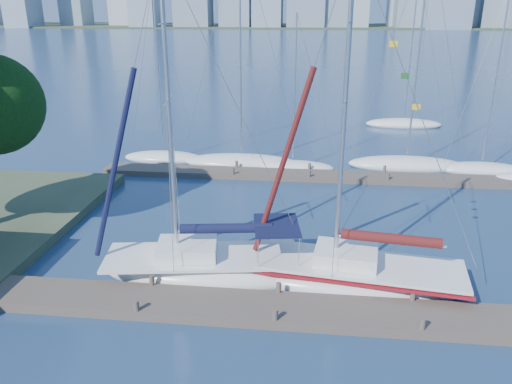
# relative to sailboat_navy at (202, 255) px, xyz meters

# --- Properties ---
(ground) EXTENTS (700.00, 700.00, 0.00)m
(ground) POSITION_rel_sailboat_navy_xyz_m (3.31, -2.43, -1.02)
(ground) COLOR #162848
(ground) RESTS_ON ground
(near_dock) EXTENTS (26.00, 2.00, 0.40)m
(near_dock) POSITION_rel_sailboat_navy_xyz_m (3.31, -2.43, -0.82)
(near_dock) COLOR brown
(near_dock) RESTS_ON ground
(far_dock) EXTENTS (30.00, 1.80, 0.36)m
(far_dock) POSITION_rel_sailboat_navy_xyz_m (5.31, 13.57, -0.84)
(far_dock) COLOR brown
(far_dock) RESTS_ON ground
(far_shore) EXTENTS (800.00, 100.00, 1.50)m
(far_shore) POSITION_rel_sailboat_navy_xyz_m (3.31, 317.57, -1.02)
(far_shore) COLOR #38472D
(far_shore) RESTS_ON ground
(sailboat_navy) EXTENTS (8.91, 4.04, 13.31)m
(sailboat_navy) POSITION_rel_sailboat_navy_xyz_m (0.00, 0.00, 0.00)
(sailboat_navy) COLOR white
(sailboat_navy) RESTS_ON ground
(sailboat_maroon) EXTENTS (9.03, 3.99, 13.39)m
(sailboat_maroon) POSITION_rel_sailboat_navy_xyz_m (6.48, -0.03, -0.01)
(sailboat_maroon) COLOR white
(sailboat_maroon) RESTS_ON ground
(bg_boat_0) EXTENTS (6.30, 4.16, 12.86)m
(bg_boat_0) POSITION_rel_sailboat_navy_xyz_m (-6.47, 16.54, -0.76)
(bg_boat_0) COLOR white
(bg_boat_0) RESTS_ON ground
(bg_boat_1) EXTENTS (8.45, 2.93, 16.20)m
(bg_boat_1) POSITION_rel_sailboat_navy_xyz_m (-0.56, 15.90, -0.71)
(bg_boat_1) COLOR white
(bg_boat_1) RESTS_ON ground
(bg_boat_2) EXTENTS (5.84, 2.26, 10.69)m
(bg_boat_2) POSITION_rel_sailboat_navy_xyz_m (3.15, 15.29, -0.79)
(bg_boat_2) COLOR white
(bg_boat_2) RESTS_ON ground
(bg_boat_3) EXTENTS (8.47, 4.05, 15.48)m
(bg_boat_3) POSITION_rel_sailboat_navy_xyz_m (11.13, 16.63, -0.72)
(bg_boat_3) COLOR white
(bg_boat_3) RESTS_ON ground
(bg_boat_4) EXTENTS (6.24, 3.79, 12.39)m
(bg_boat_4) POSITION_rel_sailboat_navy_xyz_m (16.10, 16.23, -0.77)
(bg_boat_4) COLOR white
(bg_boat_4) RESTS_ON ground
(bg_boat_7) EXTENTS (7.22, 2.56, 14.27)m
(bg_boat_7) POSITION_rel_sailboat_navy_xyz_m (13.12, 30.22, -0.74)
(bg_boat_7) COLOR white
(bg_boat_7) RESTS_ON ground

